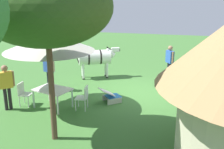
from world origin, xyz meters
TOP-DOWN VIEW (x-y plane):
  - ground_plane at (0.00, 0.00)m, footprint 36.00×36.00m
  - shade_umbrella at (2.92, 2.34)m, footprint 3.22×3.22m
  - patio_dining_table at (2.92, 2.34)m, footprint 1.51×1.26m
  - patio_chair_near_lawn at (4.10, 2.41)m, footprint 0.45×0.46m
  - patio_chair_east_end at (1.75, 2.22)m, footprint 0.46×0.48m
  - guest_beside_umbrella at (3.91, 0.61)m, footprint 0.60×0.33m
  - guest_behind_table at (4.45, 2.92)m, footprint 0.48×0.47m
  - standing_watcher at (-1.12, -2.32)m, footprint 0.43×0.52m
  - striped_lounge_chair at (0.97, 1.27)m, footprint 0.97×0.92m
  - zebra_nearest_camera at (2.52, -1.72)m, footprint 2.07×1.35m
  - zebra_by_umbrella at (-3.18, -2.06)m, footprint 2.39×0.75m
  - acacia_tree_behind_hut at (1.86, 4.45)m, footprint 3.50×3.50m

SIDE VIEW (x-z plane):
  - ground_plane at x=0.00m, z-range 0.00..0.00m
  - striped_lounge_chair at x=0.97m, z-range -0.05..0.55m
  - patio_chair_near_lawn at x=4.10m, z-range 0.07..0.97m
  - patio_chair_east_end at x=1.75m, z-range 0.07..0.97m
  - patio_dining_table at x=2.92m, z-range 0.29..1.03m
  - zebra_by_umbrella at x=-3.18m, z-range 0.22..1.72m
  - guest_behind_table at x=4.45m, z-range 0.17..1.88m
  - standing_watcher at x=-1.12m, z-range 0.17..1.88m
  - guest_beside_umbrella at x=3.91m, z-range 0.18..1.90m
  - zebra_nearest_camera at x=2.52m, z-range 0.26..1.84m
  - shade_umbrella at x=2.92m, z-range 1.09..3.89m
  - acacia_tree_behind_hut at x=1.86m, z-range 1.37..6.24m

